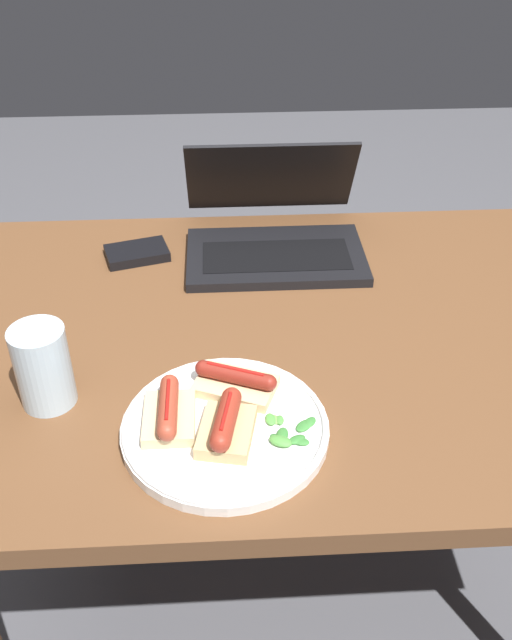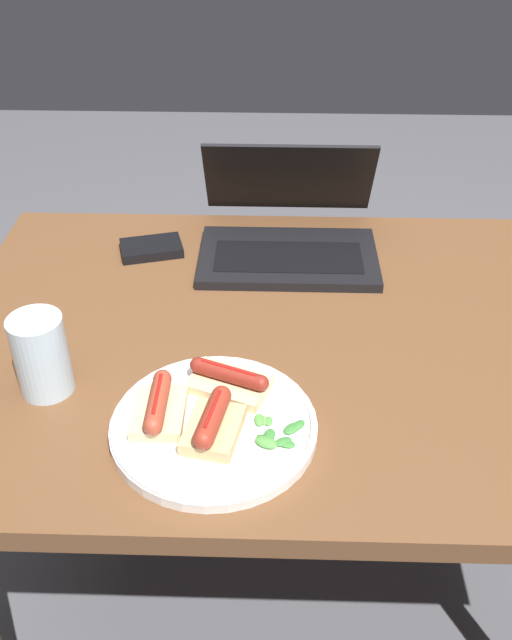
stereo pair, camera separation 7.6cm
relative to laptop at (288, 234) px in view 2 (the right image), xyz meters
The scene contains 10 objects.
ground_plane 0.79m from the laptop, 85.95° to the right, with size 6.00×6.00×0.00m, color #4C4C51.
desk 0.29m from the laptop, 85.95° to the right, with size 1.17×0.82×0.71m.
laptop is the anchor object (origin of this frame).
plate 0.51m from the laptop, 101.97° to the right, with size 0.29×0.29×0.02m.
sausage_toast_left 0.53m from the laptop, 101.26° to the right, with size 0.09×0.11×0.05m.
sausage_toast_middle 0.44m from the laptop, 101.71° to the right, with size 0.13×0.11×0.04m.
sausage_toast_right 0.52m from the laptop, 110.34° to the right, with size 0.07×0.12×0.05m.
salad_pile 0.52m from the laptop, 92.41° to the right, with size 0.07×0.07×0.01m.
drinking_glass 0.55m from the laptop, 130.84° to the right, with size 0.08×0.08×0.13m.
external_drive 0.27m from the laptop, behind, with size 0.13×0.10×0.02m.
Camera 2 is at (-0.04, -0.94, 1.41)m, focal length 40.00 mm.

